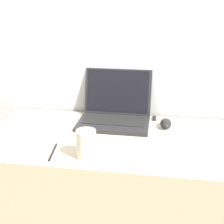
% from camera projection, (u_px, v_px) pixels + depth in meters
% --- Properties ---
extents(wall_back, '(7.00, 0.04, 2.50)m').
position_uv_depth(wall_back, '(127.00, 11.00, 1.57)').
color(wall_back, silver).
rests_on(wall_back, ground_plane).
extents(desk, '(1.24, 0.60, 0.71)m').
position_uv_depth(desk, '(116.00, 201.00, 1.57)').
color(desk, beige).
rests_on(desk, ground_plane).
extents(laptop, '(0.36, 0.31, 0.26)m').
position_uv_depth(laptop, '(115.00, 110.00, 1.61)').
color(laptop, '#232326').
rests_on(laptop, desk).
extents(drink_cup, '(0.08, 0.08, 0.12)m').
position_uv_depth(drink_cup, '(86.00, 144.00, 1.25)').
color(drink_cup, silver).
rests_on(drink_cup, desk).
extents(computer_mouse, '(0.06, 0.11, 0.04)m').
position_uv_depth(computer_mouse, '(166.00, 124.00, 1.55)').
color(computer_mouse, white).
rests_on(computer_mouse, desk).
extents(usb_stick, '(0.02, 0.06, 0.01)m').
position_uv_depth(usb_stick, '(154.00, 118.00, 1.66)').
color(usb_stick, black).
rests_on(usb_stick, desk).
extents(pen, '(0.03, 0.14, 0.01)m').
position_uv_depth(pen, '(53.00, 152.00, 1.30)').
color(pen, black).
rests_on(pen, desk).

